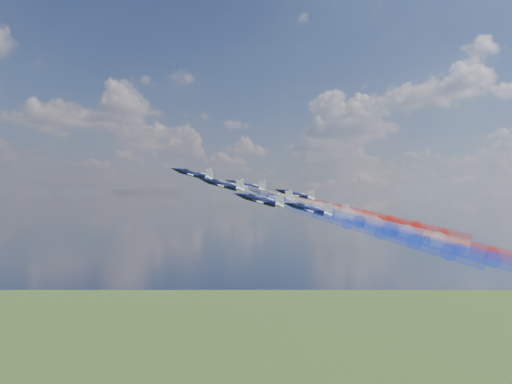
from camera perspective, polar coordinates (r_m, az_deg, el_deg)
jet_lead at (r=150.07m, az=-6.15°, el=1.74°), size 15.19×15.79×6.70m
trail_lead at (r=142.97m, az=3.49°, el=-0.82°), size 28.46×35.79×14.70m
jet_inner_left at (r=139.97m, az=-3.24°, el=0.69°), size 15.19×15.79×6.70m
trail_inner_left at (r=134.44m, az=7.21°, el=-2.10°), size 28.46×35.79×14.70m
jet_inner_right at (r=155.45m, az=-0.93°, el=0.60°), size 15.19×15.79×6.70m
trail_inner_right at (r=150.70m, az=8.49°, el=-1.90°), size 28.46×35.79×14.70m
jet_outer_left at (r=126.88m, az=0.45°, el=-0.85°), size 15.19×15.79×6.70m
trail_outer_left at (r=123.43m, az=12.08°, el=-3.95°), size 28.46×35.79×14.70m
jet_center_third at (r=144.54m, az=1.62°, el=-0.37°), size 15.19×15.79×6.70m
trail_center_third at (r=141.21m, az=11.81°, el=-3.07°), size 28.46×35.79×14.70m
jet_outer_right at (r=162.97m, az=3.93°, el=-0.29°), size 15.19×15.79×6.70m
trail_outer_right at (r=160.39m, az=12.96°, el=-2.66°), size 28.46×35.79×14.70m
jet_rear_left at (r=133.72m, az=5.24°, el=-1.73°), size 15.19×15.79×6.70m
trail_rear_left at (r=132.37m, az=16.27°, el=-4.61°), size 28.46×35.79×14.70m
jet_rear_right at (r=151.34m, az=7.22°, el=-1.70°), size 15.19×15.79×6.70m
trail_rear_right at (r=150.56m, az=16.95°, el=-4.23°), size 28.46×35.79×14.70m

